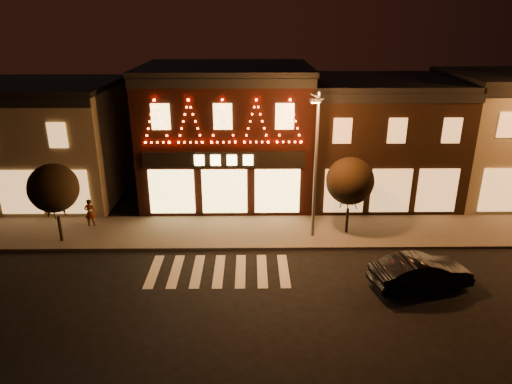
{
  "coord_description": "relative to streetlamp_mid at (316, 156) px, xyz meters",
  "views": [
    {
      "loc": [
        1.48,
        -14.84,
        11.04
      ],
      "look_at": [
        1.72,
        4.0,
        3.91
      ],
      "focal_mm": 32.63,
      "sensor_mm": 36.0,
      "label": 1
    }
  ],
  "objects": [
    {
      "name": "ground",
      "position": [
        -4.7,
        -7.19,
        -4.57
      ],
      "size": [
        120.0,
        120.0,
        0.0
      ],
      "primitive_type": "plane",
      "color": "black",
      "rests_on": "ground"
    },
    {
      "name": "sidewalk_far",
      "position": [
        -2.7,
        0.81,
        -4.5
      ],
      "size": [
        44.0,
        4.0,
        0.15
      ],
      "primitive_type": "cube",
      "color": "#47423D",
      "rests_on": "ground"
    },
    {
      "name": "building_left",
      "position": [
        -17.7,
        6.8,
        -0.91
      ],
      "size": [
        12.2,
        8.28,
        7.3
      ],
      "color": "#6E654E",
      "rests_on": "ground"
    },
    {
      "name": "building_pulp",
      "position": [
        -4.7,
        6.79,
        -0.41
      ],
      "size": [
        10.2,
        8.34,
        8.3
      ],
      "color": "black",
      "rests_on": "ground"
    },
    {
      "name": "building_right_a",
      "position": [
        4.8,
        6.8,
        -0.81
      ],
      "size": [
        9.2,
        8.28,
        7.5
      ],
      "color": "black",
      "rests_on": "ground"
    },
    {
      "name": "streetlamp_mid",
      "position": [
        0.0,
        0.0,
        0.0
      ],
      "size": [
        0.7,
        1.72,
        7.54
      ],
      "rotation": [
        0.0,
        0.0,
        0.24
      ],
      "color": "#59595E",
      "rests_on": "sidewalk_far"
    },
    {
      "name": "tree_left",
      "position": [
        -13.02,
        -0.24,
        -1.53
      ],
      "size": [
        2.47,
        2.47,
        4.13
      ],
      "rotation": [
        0.0,
        0.0,
        0.1
      ],
      "color": "black",
      "rests_on": "sidewalk_far"
    },
    {
      "name": "tree_right",
      "position": [
        1.93,
        0.6,
        -1.52
      ],
      "size": [
        2.48,
        2.48,
        4.15
      ],
      "rotation": [
        0.0,
        0.0,
        -0.24
      ],
      "color": "black",
      "rests_on": "sidewalk_far"
    },
    {
      "name": "dark_sedan",
      "position": [
        4.09,
        -4.66,
        -3.85
      ],
      "size": [
        4.59,
        2.42,
        1.44
      ],
      "primitive_type": "imported",
      "rotation": [
        0.0,
        0.0,
        1.79
      ],
      "color": "black",
      "rests_on": "ground"
    },
    {
      "name": "pedestrian",
      "position": [
        -12.07,
        1.59,
        -3.64
      ],
      "size": [
        0.63,
        0.47,
        1.56
      ],
      "primitive_type": "imported",
      "rotation": [
        0.0,
        0.0,
        3.33
      ],
      "color": "gray",
      "rests_on": "sidewalk_far"
    }
  ]
}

